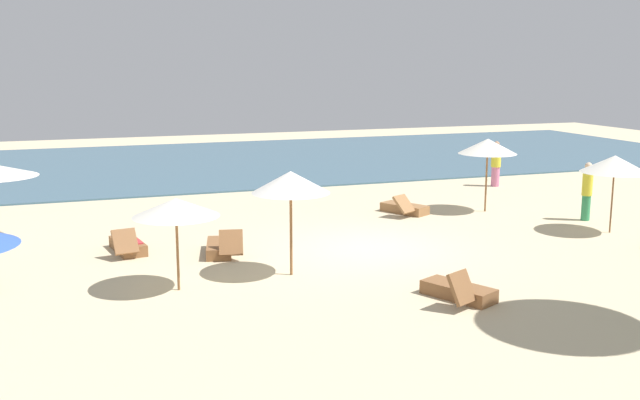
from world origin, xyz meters
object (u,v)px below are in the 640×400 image
object	(u,v)px
umbrella_3	(615,164)
lounger_5	(220,248)
lounger_6	(459,291)
lounger_4	(128,245)
person_1	(587,191)
person_0	(496,164)
umbrella_0	(176,207)
lounger_2	(404,208)
umbrella_2	(488,146)
umbrella_4	(291,182)

from	to	relation	value
umbrella_3	lounger_5	xyz separation A→B (m)	(-10.72, 1.30, -1.75)
lounger_6	lounger_4	bearing A→B (deg)	134.77
lounger_5	person_1	distance (m)	11.15
umbrella_3	person_0	xyz separation A→B (m)	(1.20, 7.66, -1.06)
umbrella_0	lounger_4	size ratio (longest dim) A/B	1.12
person_1	lounger_2	bearing A→B (deg)	149.85
lounger_2	lounger_5	world-z (taller)	lounger_5
lounger_4	umbrella_2	bearing A→B (deg)	7.23
umbrella_3	umbrella_4	distance (m)	9.63
person_0	person_1	size ratio (longest dim) A/B	0.98
umbrella_3	lounger_6	bearing A→B (deg)	-151.73
lounger_4	umbrella_3	bearing A→B (deg)	-9.98
umbrella_3	person_0	distance (m)	7.82
lounger_2	lounger_6	world-z (taller)	lounger_6
lounger_4	lounger_5	distance (m)	2.35
lounger_2	lounger_6	size ratio (longest dim) A/B	1.03
lounger_5	umbrella_3	bearing A→B (deg)	-6.90
lounger_6	person_0	bearing A→B (deg)	54.48
umbrella_3	lounger_6	xyz separation A→B (m)	(-6.92, -3.72, -1.75)
lounger_2	lounger_5	xyz separation A→B (m)	(-6.45, -2.95, 0.00)
umbrella_2	lounger_6	world-z (taller)	umbrella_2
lounger_5	person_0	distance (m)	13.52
umbrella_2	lounger_2	xyz separation A→B (m)	(-2.55, 0.57, -1.90)
person_1	lounger_5	bearing A→B (deg)	-178.80
lounger_2	person_1	distance (m)	5.45
umbrella_2	person_0	world-z (taller)	umbrella_2
umbrella_4	lounger_5	distance (m)	3.18
umbrella_3	umbrella_4	size ratio (longest dim) A/B	0.92
umbrella_2	umbrella_3	xyz separation A→B (m)	(1.71, -3.68, -0.15)
umbrella_2	person_0	size ratio (longest dim) A/B	1.35
lounger_5	umbrella_4	bearing A→B (deg)	-63.41
lounger_5	person_1	bearing A→B (deg)	1.20
lounger_6	person_0	world-z (taller)	person_0
umbrella_2	person_1	size ratio (longest dim) A/B	1.32
person_0	person_1	distance (m)	6.18
umbrella_4	lounger_5	size ratio (longest dim) A/B	1.34
umbrella_4	lounger_2	distance (m)	7.69
umbrella_4	person_1	distance (m)	10.37
lounger_4	person_1	distance (m)	13.30
umbrella_3	umbrella_2	bearing A→B (deg)	114.96
person_1	umbrella_0	bearing A→B (deg)	-167.53
lounger_4	umbrella_0	bearing A→B (deg)	-78.21
umbrella_3	person_1	xyz separation A→B (m)	(0.41, 1.53, -1.03)
umbrella_4	lounger_5	bearing A→B (deg)	116.59
person_0	umbrella_0	bearing A→B (deg)	-146.27
person_0	lounger_4	bearing A→B (deg)	-159.01
umbrella_3	lounger_2	xyz separation A→B (m)	(-4.26, 4.24, -1.75)
person_1	lounger_4	bearing A→B (deg)	176.83
lounger_5	lounger_6	bearing A→B (deg)	-52.90
umbrella_2	lounger_4	xyz separation A→B (m)	(-11.15, -1.41, -1.90)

